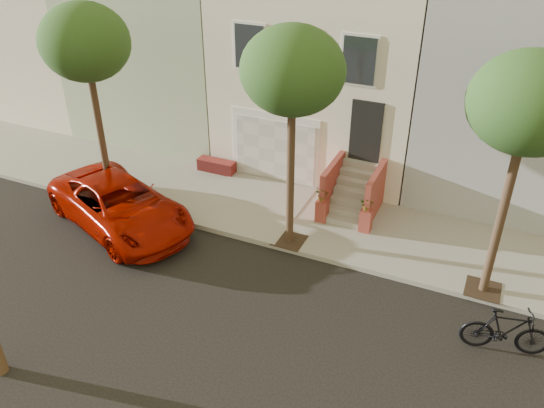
% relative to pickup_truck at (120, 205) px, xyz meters
% --- Properties ---
extents(ground, '(90.00, 90.00, 0.00)m').
position_rel_pickup_truck_xyz_m(ground, '(4.16, -2.74, -0.75)').
color(ground, black).
rests_on(ground, ground).
extents(sidewalk, '(40.00, 3.70, 0.15)m').
position_rel_pickup_truck_xyz_m(sidewalk, '(4.16, 2.61, -0.67)').
color(sidewalk, gray).
rests_on(sidewalk, ground).
extents(house_row, '(33.10, 11.70, 7.00)m').
position_rel_pickup_truck_xyz_m(house_row, '(4.16, 8.45, 2.89)').
color(house_row, beige).
rests_on(house_row, sidewalk).
extents(tree_left, '(2.70, 2.57, 6.30)m').
position_rel_pickup_truck_xyz_m(tree_left, '(-1.34, 1.16, 4.51)').
color(tree_left, '#2D2116').
rests_on(tree_left, sidewalk).
extents(tree_mid, '(2.70, 2.57, 6.30)m').
position_rel_pickup_truck_xyz_m(tree_mid, '(5.16, 1.16, 4.51)').
color(tree_mid, '#2D2116').
rests_on(tree_mid, sidewalk).
extents(tree_right, '(2.70, 2.57, 6.30)m').
position_rel_pickup_truck_xyz_m(tree_right, '(10.66, 1.16, 4.51)').
color(tree_right, '#2D2116').
rests_on(tree_right, sidewalk).
extents(pickup_truck, '(5.93, 4.31, 1.50)m').
position_rel_pickup_truck_xyz_m(pickup_truck, '(0.00, 0.00, 0.00)').
color(pickup_truck, '#980D00').
rests_on(pickup_truck, ground).
extents(motorcycle, '(2.08, 0.98, 1.20)m').
position_rel_pickup_truck_xyz_m(motorcycle, '(11.28, -0.74, -0.15)').
color(motorcycle, black).
rests_on(motorcycle, ground).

